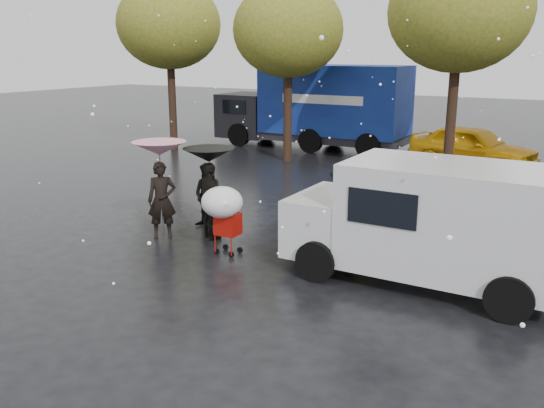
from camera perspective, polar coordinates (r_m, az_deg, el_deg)
The scene contains 14 objects.
ground at distance 12.01m, azimuth -6.69°, elevation -5.03°, with size 90.00×90.00×0.00m, color black.
person_pink at distance 13.02m, azimuth -10.86°, elevation 0.38°, with size 0.63×0.41×1.73m, color black.
person_middle at distance 13.64m, azimuth -6.28°, elevation 0.83°, with size 0.75×0.58×1.54m, color black.
person_black at distance 12.77m, azimuth -6.16°, elevation 0.28°, with size 1.01×0.42×1.73m, color black.
umbrella_pink at distance 12.79m, azimuth -11.11°, elevation 5.42°, with size 1.18×1.18×2.18m.
umbrella_black at distance 12.55m, azimuth -6.29°, elevation 4.84°, with size 1.13×1.13×2.05m.
vendor_cart at distance 11.89m, azimuth 5.37°, elevation -1.51°, with size 1.52×0.80×1.27m.
shopping_cart at distance 11.60m, azimuth -4.87°, elevation -0.19°, with size 0.84×0.84×1.46m.
white_van at distance 10.60m, azimuth 15.69°, elevation -1.64°, with size 4.91×2.18×2.20m.
blue_truck at distance 24.75m, azimuth 4.40°, elevation 9.55°, with size 8.30×2.60×3.50m.
box_ground_near at distance 11.19m, azimuth 9.44°, elevation -5.40°, with size 0.51×0.41×0.46m, color olive.
box_ground_far at distance 12.46m, azimuth 6.66°, elevation -3.43°, with size 0.45×0.35×0.35m, color olive.
yellow_taxi at distance 21.76m, azimuth 19.26°, elevation 5.36°, with size 1.80×4.46×1.52m, color orange.
tree_row at distance 20.37m, azimuth 9.51°, elevation 17.43°, with size 21.60×4.40×7.12m.
Camera 1 is at (6.81, -9.00, 4.10)m, focal length 38.00 mm.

